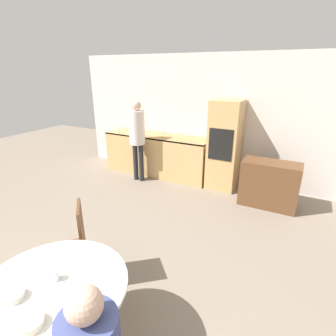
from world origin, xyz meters
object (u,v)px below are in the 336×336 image
cup (55,276)px  bowl_centre (31,323)px  person_standing (137,132)px  sideboard (269,184)px  dining_table (56,306)px  bowl_near (13,296)px  oven_unit (225,146)px  chair_far_left (74,242)px

cup → bowl_centre: bearing=-61.5°
person_standing → bowl_centre: 4.14m
sideboard → dining_table: (-1.13, -3.56, 0.14)m
sideboard → bowl_near: bearing=-108.7°
oven_unit → cup: bearing=-93.0°
oven_unit → dining_table: bearing=-92.5°
dining_table → bowl_near: bearing=-124.8°
cup → bowl_near: size_ratio=0.49×
sideboard → bowl_centre: sideboard is taller
chair_far_left → cup: (0.47, -0.62, 0.26)m
person_standing → bowl_centre: size_ratio=10.24×
bowl_near → chair_far_left: bearing=112.0°
dining_table → bowl_near: size_ratio=7.26×
dining_table → person_standing: 3.83m
sideboard → cup: size_ratio=12.43×
oven_unit → chair_far_left: 3.39m
bowl_near → bowl_centre: bearing=-15.4°
bowl_centre → chair_far_left: bearing=124.5°
bowl_centre → dining_table: bearing=118.3°
sideboard → bowl_near: (-1.28, -3.77, 0.37)m
sideboard → dining_table: size_ratio=0.84×
person_standing → dining_table: bearing=-66.0°
bowl_near → cup: bearing=66.1°
person_standing → sideboard: bearing=2.0°
sideboard → cup: bearing=-108.3°
oven_unit → bowl_centre: bearing=-90.2°
dining_table → chair_far_left: chair_far_left is taller
chair_far_left → bowl_near: size_ratio=6.14×
sideboard → bowl_near: sideboard is taller
person_standing → bowl_centre: bearing=-65.7°
sideboard → dining_table: bearing=-107.6°
sideboard → person_standing: bearing=-178.0°
dining_table → bowl_centre: size_ratio=6.85×
person_standing → cup: 3.74m
oven_unit → bowl_near: oven_unit is taller
cup → oven_unit: bearing=87.0°
oven_unit → person_standing: (-1.72, -0.51, 0.18)m
bowl_centre → person_standing: bearing=114.3°
dining_table → person_standing: (-1.54, 3.47, 0.52)m
person_standing → bowl_near: bearing=-69.2°
chair_far_left → bowl_centre: (0.66, -0.96, 0.24)m
sideboard → bowl_centre: size_ratio=5.76×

